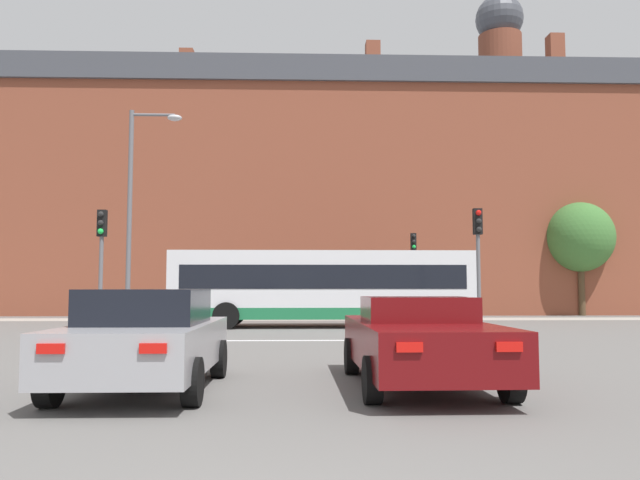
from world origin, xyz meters
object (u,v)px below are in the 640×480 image
(car_roadster_right, at_px, (419,341))
(traffic_light_far_right, at_px, (414,261))
(traffic_light_near_left, at_px, (101,251))
(bus_crossing_lead, at_px, (323,287))
(traffic_light_near_right, at_px, (478,250))
(car_saloon_left, at_px, (147,339))
(street_lamp_junction, at_px, (138,198))
(pedestrian_walking_east, at_px, (387,300))
(pedestrian_waiting, at_px, (293,300))

(car_roadster_right, distance_m, traffic_light_far_right, 20.06)
(traffic_light_near_left, bearing_deg, bus_crossing_lead, 40.13)
(car_roadster_right, xyz_separation_m, bus_crossing_lead, (-0.99, 14.66, 0.86))
(traffic_light_near_right, relative_size, traffic_light_near_left, 1.03)
(car_roadster_right, height_order, traffic_light_near_right, traffic_light_near_right)
(traffic_light_near_left, bearing_deg, traffic_light_far_right, 43.43)
(car_saloon_left, xyz_separation_m, traffic_light_far_right, (7.71, 19.91, 2.01))
(bus_crossing_lead, relative_size, street_lamp_junction, 1.53)
(car_roadster_right, relative_size, pedestrian_walking_east, 3.04)
(traffic_light_near_left, height_order, pedestrian_walking_east, traffic_light_near_left)
(car_saloon_left, relative_size, pedestrian_waiting, 2.70)
(car_saloon_left, bearing_deg, traffic_light_near_left, 111.51)
(traffic_light_far_right, bearing_deg, pedestrian_walking_east, 130.92)
(traffic_light_near_right, height_order, pedestrian_walking_east, traffic_light_near_right)
(car_saloon_left, bearing_deg, bus_crossing_lead, 77.90)
(traffic_light_near_right, distance_m, street_lamp_junction, 11.47)
(traffic_light_near_left, distance_m, pedestrian_waiting, 13.01)
(car_saloon_left, xyz_separation_m, car_roadster_right, (4.18, 0.27, -0.06))
(pedestrian_waiting, bearing_deg, traffic_light_near_right, 86.35)
(car_saloon_left, xyz_separation_m, pedestrian_waiting, (1.96, 20.81, 0.15))
(traffic_light_near_left, xyz_separation_m, street_lamp_junction, (0.36, 2.65, 2.00))
(pedestrian_waiting, xyz_separation_m, pedestrian_walking_east, (4.65, 0.37, -0.02))
(pedestrian_waiting, bearing_deg, street_lamp_junction, 29.47)
(pedestrian_waiting, bearing_deg, car_roadster_right, 65.86)
(car_roadster_right, xyz_separation_m, street_lamp_junction, (-7.45, 11.56, 3.90))
(car_saloon_left, height_order, traffic_light_near_left, traffic_light_near_left)
(traffic_light_near_left, height_order, street_lamp_junction, street_lamp_junction)
(traffic_light_far_right, xyz_separation_m, street_lamp_junction, (-10.97, -8.08, 1.83))
(street_lamp_junction, bearing_deg, pedestrian_waiting, 59.79)
(street_lamp_junction, bearing_deg, car_saloon_left, -74.57)
(bus_crossing_lead, xyz_separation_m, street_lamp_junction, (-6.46, -3.10, 3.04))
(pedestrian_walking_east, bearing_deg, bus_crossing_lead, -89.69)
(traffic_light_near_left, height_order, pedestrian_waiting, traffic_light_near_left)
(car_saloon_left, xyz_separation_m, street_lamp_junction, (-3.27, 11.83, 3.84))
(car_roadster_right, bearing_deg, pedestrian_waiting, 95.39)
(pedestrian_waiting, bearing_deg, bus_crossing_lead, 71.50)
(street_lamp_junction, bearing_deg, car_roadster_right, -57.21)
(car_saloon_left, bearing_deg, pedestrian_waiting, 84.58)
(traffic_light_near_right, relative_size, street_lamp_junction, 0.52)
(bus_crossing_lead, relative_size, traffic_light_far_right, 2.83)
(street_lamp_junction, distance_m, pedestrian_waiting, 11.03)
(street_lamp_junction, bearing_deg, traffic_light_near_left, -97.76)
(bus_crossing_lead, height_order, traffic_light_near_left, traffic_light_near_left)
(traffic_light_near_right, bearing_deg, traffic_light_far_right, 90.24)
(traffic_light_near_right, xyz_separation_m, traffic_light_near_left, (-11.38, -0.10, -0.06))
(car_saloon_left, xyz_separation_m, traffic_light_near_left, (-3.63, 9.19, 1.84))
(pedestrian_waiting, bearing_deg, traffic_light_far_right, 140.79)
(car_roadster_right, distance_m, pedestrian_waiting, 20.66)
(car_roadster_right, bearing_deg, traffic_light_near_left, 130.44)
(bus_crossing_lead, height_order, pedestrian_waiting, bus_crossing_lead)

